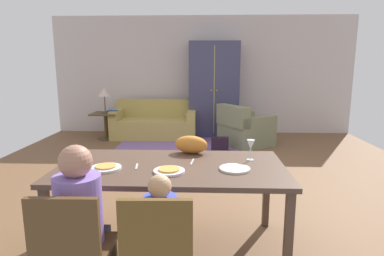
{
  "coord_description": "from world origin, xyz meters",
  "views": [
    {
      "loc": [
        0.07,
        -4.23,
        1.6
      ],
      "look_at": [
        -0.08,
        -0.39,
        0.85
      ],
      "focal_mm": 30.5,
      "sensor_mm": 36.0,
      "label": 1
    }
  ],
  "objects": [
    {
      "name": "couch",
      "position": [
        -1.05,
        2.9,
        0.3
      ],
      "size": [
        1.83,
        0.86,
        0.82
      ],
      "color": "tan",
      "rests_on": "ground_plane"
    },
    {
      "name": "plate_near_woman",
      "position": [
        0.31,
        -1.69,
        0.77
      ],
      "size": [
        0.25,
        0.25,
        0.02
      ],
      "primitive_type": "cylinder",
      "color": "white",
      "rests_on": "dining_table"
    },
    {
      "name": "plate_near_man",
      "position": [
        -0.74,
        -1.71,
        0.77
      ],
      "size": [
        0.25,
        0.25,
        0.02
      ],
      "primitive_type": "cylinder",
      "color": "silver",
      "rests_on": "dining_table"
    },
    {
      "name": "book_lower",
      "position": [
        -1.92,
        2.69,
        0.59
      ],
      "size": [
        0.22,
        0.16,
        0.03
      ],
      "primitive_type": "cube",
      "color": "maroon",
      "rests_on": "side_table"
    },
    {
      "name": "dining_chair_child",
      "position": [
        -0.21,
        -2.44,
        0.49
      ],
      "size": [
        0.44,
        0.44,
        0.87
      ],
      "color": "brown",
      "rests_on": "ground_plane"
    },
    {
      "name": "person_man",
      "position": [
        -0.74,
        -2.27,
        0.51
      ],
      "size": [
        0.3,
        0.4,
        1.11
      ],
      "color": "#393C46",
      "rests_on": "ground_plane"
    },
    {
      "name": "armchair",
      "position": [
        0.86,
        2.21,
        0.32
      ],
      "size": [
        1.18,
        1.18,
        0.82
      ],
      "color": "#717556",
      "rests_on": "ground_plane"
    },
    {
      "name": "fork",
      "position": [
        -0.5,
        -1.64,
        0.76
      ],
      "size": [
        0.04,
        0.15,
        0.01
      ],
      "primitive_type": "cube",
      "rotation": [
        0.0,
        0.0,
        0.13
      ],
      "color": "silver",
      "rests_on": "dining_table"
    },
    {
      "name": "knife",
      "position": [
        -0.04,
        -1.49,
        0.76
      ],
      "size": [
        0.03,
        0.17,
        0.01
      ],
      "primitive_type": "cube",
      "rotation": [
        0.0,
        0.0,
        -0.12
      ],
      "color": "silver",
      "rests_on": "dining_table"
    },
    {
      "name": "dining_table",
      "position": [
        -0.21,
        -1.59,
        0.69
      ],
      "size": [
        1.91,
        0.99,
        0.76
      ],
      "color": "#4D372A",
      "rests_on": "ground_plane"
    },
    {
      "name": "back_wall",
      "position": [
        0.0,
        3.53,
        1.35
      ],
      "size": [
        6.94,
        0.1,
        2.7
      ],
      "primitive_type": "cube",
      "color": "beige",
      "rests_on": "ground_plane"
    },
    {
      "name": "table_lamp",
      "position": [
        -2.08,
        2.64,
        1.01
      ],
      "size": [
        0.26,
        0.26,
        0.54
      ],
      "color": "#4F3A3A",
      "rests_on": "side_table"
    },
    {
      "name": "side_table",
      "position": [
        -2.08,
        2.64,
        0.38
      ],
      "size": [
        0.56,
        0.56,
        0.58
      ],
      "color": "#4C3D22",
      "rests_on": "ground_plane"
    },
    {
      "name": "armoire",
      "position": [
        0.27,
        3.14,
        1.05
      ],
      "size": [
        1.1,
        0.59,
        2.1
      ],
      "color": "#3A3957",
      "rests_on": "ground_plane"
    },
    {
      "name": "area_rug",
      "position": [
        -0.37,
        2.04,
        0.0
      ],
      "size": [
        2.6,
        1.8,
        0.01
      ],
      "primitive_type": "cube",
      "color": "slate",
      "rests_on": "ground_plane"
    },
    {
      "name": "plate_near_child",
      "position": [
        -0.21,
        -1.77,
        0.77
      ],
      "size": [
        0.25,
        0.25,
        0.02
      ],
      "primitive_type": "cylinder",
      "color": "white",
      "rests_on": "dining_table"
    },
    {
      "name": "handbag",
      "position": [
        0.35,
        1.74,
        0.13
      ],
      "size": [
        0.32,
        0.16,
        0.26
      ],
      "primitive_type": "cube",
      "color": "black",
      "rests_on": "ground_plane"
    },
    {
      "name": "dining_chair_man",
      "position": [
        -0.73,
        -2.44,
        0.49
      ],
      "size": [
        0.43,
        0.43,
        0.87
      ],
      "color": "#50361C",
      "rests_on": "ground_plane"
    },
    {
      "name": "pizza_near_man",
      "position": [
        -0.74,
        -1.71,
        0.78
      ],
      "size": [
        0.17,
        0.17,
        0.01
      ],
      "primitive_type": "cylinder",
      "color": "gold",
      "rests_on": "plate_near_man"
    },
    {
      "name": "ground_plane",
      "position": [
        0.0,
        0.44,
        -0.01
      ],
      "size": [
        6.94,
        6.08,
        0.02
      ],
      "primitive_type": "cube",
      "color": "brown"
    },
    {
      "name": "person_child",
      "position": [
        -0.21,
        -2.27,
        0.43
      ],
      "size": [
        0.22,
        0.29,
        0.92
      ],
      "color": "#394052",
      "rests_on": "ground_plane"
    },
    {
      "name": "wine_glass",
      "position": [
        0.48,
        -1.41,
        0.89
      ],
      "size": [
        0.07,
        0.07,
        0.19
      ],
      "color": "silver",
      "rests_on": "dining_table"
    },
    {
      "name": "cat",
      "position": [
        -0.06,
        -1.19,
        0.84
      ],
      "size": [
        0.35,
        0.23,
        0.17
      ],
      "primitive_type": "ellipsoid",
      "rotation": [
        0.0,
        0.0,
        -0.23
      ],
      "color": "orange",
      "rests_on": "dining_table"
    },
    {
      "name": "book_upper",
      "position": [
        -1.92,
        2.65,
        0.62
      ],
      "size": [
        0.22,
        0.16,
        0.03
      ],
      "primitive_type": "cube",
      "color": "navy",
      "rests_on": "book_lower"
    },
    {
      "name": "pizza_near_child",
      "position": [
        -0.21,
        -1.77,
        0.78
      ],
      "size": [
        0.17,
        0.17,
        0.01
      ],
      "primitive_type": "cylinder",
      "color": "gold",
      "rests_on": "plate_near_child"
    }
  ]
}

